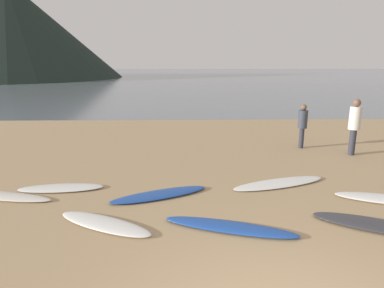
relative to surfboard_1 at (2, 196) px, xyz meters
The scene contains 12 objects.
ground_plane 7.75m from the surfboard_1, 47.35° to the left, with size 120.00×120.00×0.20m, color tan.
ocean_water 60.23m from the surfboard_1, 85.00° to the left, with size 140.00×100.00×0.01m, color slate.
headland_hill 58.40m from the surfboard_1, 115.09° to the left, with size 35.94×35.94×15.85m, color black.
surfboard_1 is the anchor object (origin of this frame).
surfboard_2 1.25m from the surfboard_1, 21.34° to the left, with size 1.99×0.57×0.08m, color white.
surfboard_3 2.96m from the surfboard_1, 28.29° to the right, with size 2.06×0.53×0.09m, color white.
surfboard_4 3.54m from the surfboard_1, ahead, with size 2.28×0.54×0.08m, color #1E479E.
surfboard_5 5.19m from the surfboard_1, 18.06° to the right, with size 2.48×0.47×0.10m, color #1E479E.
surfboard_6 6.50m from the surfboard_1, ahead, with size 2.53×0.60×0.07m, color white.
surfboard_7 7.79m from the surfboard_1, 11.81° to the right, with size 2.16×0.60×0.09m, color #333338.
person_1 10.17m from the surfboard_1, 18.78° to the left, with size 0.37×0.37×1.82m.
person_2 9.27m from the surfboard_1, 26.87° to the left, with size 0.31×0.31×1.54m.
Camera 1 is at (-1.17, -2.87, 3.01)m, focal length 31.47 mm.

